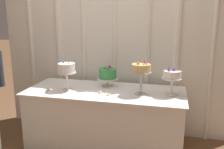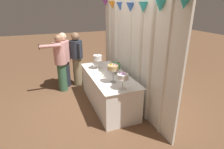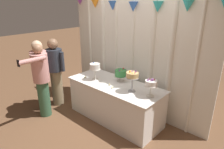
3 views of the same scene
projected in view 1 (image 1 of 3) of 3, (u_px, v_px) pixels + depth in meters
draped_curtain at (115, 36)px, 3.51m from camera, size 3.39×0.18×2.65m
cake_table at (105, 119)px, 3.23m from camera, size 1.96×0.82×0.78m
cake_display_leftmost at (67, 69)px, 3.08m from camera, size 0.23×0.23×0.37m
cake_display_midleft at (108, 74)px, 3.28m from camera, size 0.27×0.27×0.28m
cake_display_midright at (141, 70)px, 2.91m from camera, size 0.24×0.24×0.41m
cake_display_rightmost at (172, 76)px, 2.90m from camera, size 0.23×0.23×0.34m
tealight_far_left at (48, 90)px, 3.12m from camera, size 0.05×0.05×0.04m
tealight_near_left at (100, 92)px, 3.01m from camera, size 0.04×0.04×0.04m
tealight_near_right at (108, 95)px, 2.94m from camera, size 0.04×0.04×0.03m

